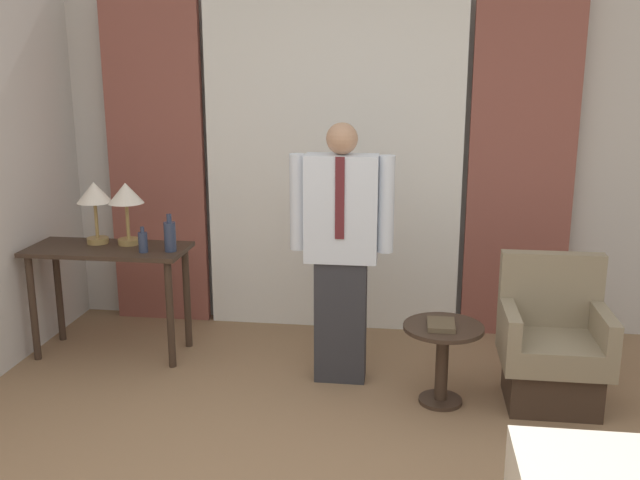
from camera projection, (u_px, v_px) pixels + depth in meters
wall_back at (335, 153)px, 5.45m from camera, size 10.00×0.06×2.70m
curtain_sheer_center at (333, 163)px, 5.34m from camera, size 1.92×0.06×2.58m
curtain_drape_left at (156, 160)px, 5.52m from camera, size 0.76×0.06×2.58m
curtain_drape_right at (521, 167)px, 5.17m from camera, size 0.76×0.06×2.58m
desk at (109, 267)px, 4.97m from camera, size 1.10×0.49×0.78m
table_lamp_left at (94, 197)px, 4.96m from camera, size 0.24×0.24×0.44m
table_lamp_right at (126, 198)px, 4.93m from camera, size 0.24×0.24×0.44m
bottle_near_edge at (143, 242)px, 4.79m from camera, size 0.06×0.06×0.18m
bottle_by_lamp at (170, 236)px, 4.80m from camera, size 0.08×0.08×0.26m
person at (341, 245)px, 4.48m from camera, size 0.65×0.22×1.67m
armchair at (552, 350)px, 4.31m from camera, size 0.62×0.54×0.90m
side_table at (442, 350)px, 4.29m from camera, size 0.48×0.48×0.50m
book at (441, 325)px, 4.22m from camera, size 0.16×0.21×0.03m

